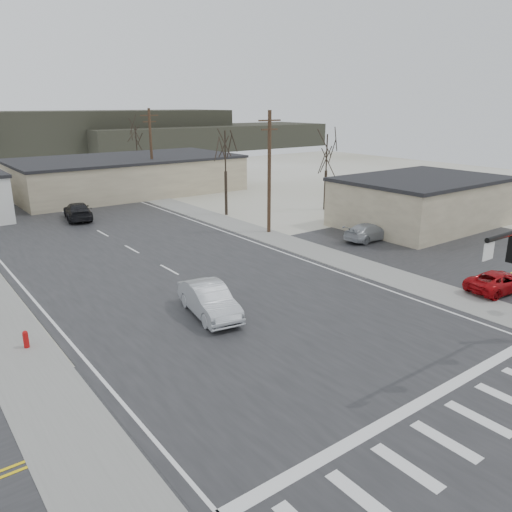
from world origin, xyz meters
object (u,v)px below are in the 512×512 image
(car_far_a, at_px, (78,211))
(car_parked_dark_a, at_px, (398,228))
(car_parked_red, at_px, (499,282))
(sedan_crossing, at_px, (209,300))
(car_parked_silver, at_px, (369,232))
(fire_hydrant, at_px, (26,339))
(car_parked_dark_b, at_px, (441,228))

(car_far_a, relative_size, car_parked_dark_a, 1.31)
(car_far_a, xyz_separation_m, car_parked_red, (13.33, -33.51, -0.21))
(sedan_crossing, xyz_separation_m, car_parked_silver, (18.00, 4.93, -0.16))
(car_parked_dark_a, bearing_deg, car_parked_silver, 96.35)
(fire_hydrant, bearing_deg, car_parked_red, -20.84)
(sedan_crossing, distance_m, car_parked_dark_b, 23.71)
(sedan_crossing, distance_m, car_far_a, 26.41)
(fire_hydrant, distance_m, sedan_crossing, 8.65)
(fire_hydrant, bearing_deg, car_parked_silver, 6.67)
(car_parked_silver, bearing_deg, car_parked_red, 167.20)
(sedan_crossing, relative_size, car_parked_silver, 1.08)
(car_far_a, distance_m, car_parked_silver, 26.81)
(car_far_a, height_order, car_parked_dark_b, car_far_a)
(fire_hydrant, relative_size, car_parked_red, 0.20)
(car_parked_dark_a, xyz_separation_m, car_parked_dark_b, (2.80, -2.18, -0.02))
(car_parked_dark_a, bearing_deg, fire_hydrant, 112.78)
(sedan_crossing, relative_size, car_parked_red, 1.16)
(car_parked_dark_b, bearing_deg, car_parked_silver, 58.62)
(fire_hydrant, height_order, sedan_crossing, sedan_crossing)
(sedan_crossing, bearing_deg, car_parked_silver, 24.78)
(car_far_a, height_order, car_parked_dark_a, car_far_a)
(car_parked_dark_b, distance_m, car_parked_silver, 6.24)
(car_parked_dark_a, bearing_deg, sedan_crossing, 119.68)
(car_parked_dark_b, bearing_deg, car_parked_red, 132.80)
(car_parked_dark_a, distance_m, car_parked_silver, 2.86)
(sedan_crossing, bearing_deg, car_parked_dark_a, 21.30)
(fire_hydrant, relative_size, car_far_a, 0.16)
(car_far_a, bearing_deg, car_parked_red, 122.94)
(car_parked_red, bearing_deg, sedan_crossing, 71.86)
(fire_hydrant, bearing_deg, car_parked_dark_b, 0.62)
(car_parked_dark_a, bearing_deg, car_parked_red, 171.93)
(car_parked_dark_a, height_order, car_parked_dark_b, car_parked_dark_a)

